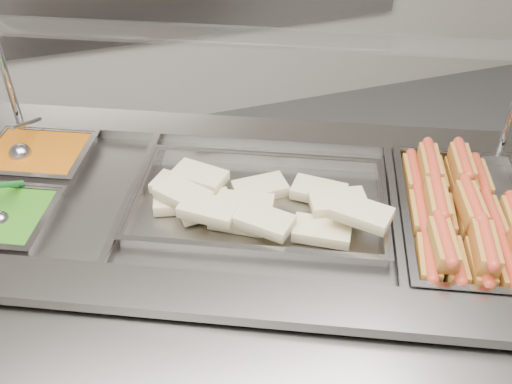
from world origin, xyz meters
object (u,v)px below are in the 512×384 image
object	(u,v)px
ladle	(21,152)
steam_counter	(241,302)
serving_spoon	(1,214)
pan_hotdogs	(465,225)
sneeze_guard	(246,40)
pan_wraps	(260,206)

from	to	relation	value
ladle	steam_counter	bearing A→B (deg)	-34.51
serving_spoon	steam_counter	bearing A→B (deg)	-10.02
pan_hotdogs	ladle	xyz separation A→B (m)	(-1.24, 0.70, 0.05)
steam_counter	pan_hotdogs	size ratio (longest dim) A/B	3.21
sneeze_guard	pan_wraps	size ratio (longest dim) A/B	2.08
pan_wraps	serving_spoon	distance (m)	0.75
sneeze_guard	serving_spoon	size ratio (longest dim) A/B	9.67
ladle	sneeze_guard	bearing A→B (deg)	-16.39
sneeze_guard	steam_counter	bearing A→B (deg)	-113.71
ladle	serving_spoon	bearing A→B (deg)	-99.70
pan_hotdogs	ladle	world-z (taller)	ladle
pan_hotdogs	serving_spoon	xyz separation A→B (m)	(-1.29, 0.39, 0.06)
pan_wraps	serving_spoon	world-z (taller)	serving_spoon
sneeze_guard	ladle	world-z (taller)	sneeze_guard
steam_counter	ladle	xyz separation A→B (m)	(-0.62, 0.43, 0.49)
steam_counter	ladle	world-z (taller)	ladle
pan_hotdogs	serving_spoon	size ratio (longest dim) A/B	3.80
pan_wraps	sneeze_guard	bearing A→B (deg)	81.63
sneeze_guard	pan_hotdogs	bearing A→B (deg)	-42.99
pan_wraps	ladle	size ratio (longest dim) A/B	4.15
ladle	pan_hotdogs	bearing A→B (deg)	-29.41
sneeze_guard	pan_wraps	world-z (taller)	sneeze_guard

